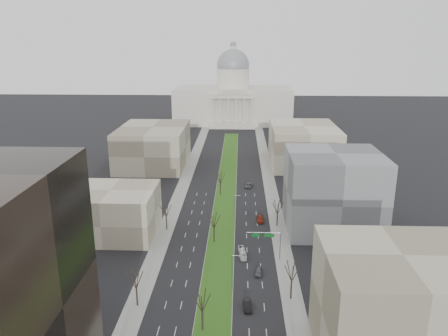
% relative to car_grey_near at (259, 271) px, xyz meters
% --- Properties ---
extents(ground, '(600.00, 600.00, 0.00)m').
position_rel_car_grey_near_xyz_m(ground, '(-10.25, 57.43, -0.75)').
color(ground, black).
rests_on(ground, ground).
extents(median, '(8.00, 222.03, 0.20)m').
position_rel_car_grey_near_xyz_m(median, '(-10.25, 56.42, -0.65)').
color(median, '#999993').
rests_on(median, ground).
extents(sidewalk_left, '(5.00, 330.00, 0.15)m').
position_rel_car_grey_near_xyz_m(sidewalk_left, '(-27.75, 32.43, -0.67)').
color(sidewalk_left, gray).
rests_on(sidewalk_left, ground).
extents(sidewalk_right, '(5.00, 330.00, 0.15)m').
position_rel_car_grey_near_xyz_m(sidewalk_right, '(7.25, 32.43, -0.67)').
color(sidewalk_right, gray).
rests_on(sidewalk_right, ground).
extents(capitol, '(80.00, 46.00, 55.00)m').
position_rel_car_grey_near_xyz_m(capitol, '(-10.25, 207.01, 15.56)').
color(capitol, beige).
rests_on(capitol, ground).
extents(building_beige_left, '(26.00, 22.00, 14.00)m').
position_rel_car_grey_near_xyz_m(building_beige_left, '(-43.25, 22.43, 6.25)').
color(building_beige_left, tan).
rests_on(building_beige_left, ground).
extents(building_tan_right, '(26.00, 24.00, 22.00)m').
position_rel_car_grey_near_xyz_m(building_tan_right, '(22.75, -30.57, 10.25)').
color(building_tan_right, gray).
rests_on(building_tan_right, ground).
extents(building_grey_right, '(28.00, 26.00, 24.00)m').
position_rel_car_grey_near_xyz_m(building_grey_right, '(23.75, 29.43, 11.25)').
color(building_grey_right, slate).
rests_on(building_grey_right, ground).
extents(building_far_left, '(30.00, 40.00, 18.00)m').
position_rel_car_grey_near_xyz_m(building_far_left, '(-45.25, 97.43, 8.25)').
color(building_far_left, gray).
rests_on(building_far_left, ground).
extents(building_far_right, '(30.00, 40.00, 18.00)m').
position_rel_car_grey_near_xyz_m(building_far_right, '(24.75, 102.43, 8.25)').
color(building_far_right, tan).
rests_on(building_far_right, ground).
extents(tree_left_mid, '(5.40, 5.40, 9.72)m').
position_rel_car_grey_near_xyz_m(tree_left_mid, '(-27.45, -14.57, 6.25)').
color(tree_left_mid, black).
rests_on(tree_left_mid, ground).
extents(tree_left_far, '(5.28, 5.28, 9.50)m').
position_rel_car_grey_near_xyz_m(tree_left_far, '(-27.45, 25.43, 6.09)').
color(tree_left_far, black).
rests_on(tree_left_far, ground).
extents(tree_right_mid, '(5.52, 5.52, 9.94)m').
position_rel_car_grey_near_xyz_m(tree_right_mid, '(6.95, -10.57, 6.41)').
color(tree_right_mid, black).
rests_on(tree_right_mid, ground).
extents(tree_right_far, '(5.04, 5.04, 9.07)m').
position_rel_car_grey_near_xyz_m(tree_right_far, '(6.95, 29.43, 5.78)').
color(tree_right_far, black).
rests_on(tree_right_far, ground).
extents(tree_median_a, '(5.40, 5.40, 9.72)m').
position_rel_car_grey_near_xyz_m(tree_median_a, '(-12.25, -22.57, 6.25)').
color(tree_median_a, black).
rests_on(tree_median_a, ground).
extents(tree_median_b, '(5.40, 5.40, 9.72)m').
position_rel_car_grey_near_xyz_m(tree_median_b, '(-12.25, 17.43, 6.25)').
color(tree_median_b, black).
rests_on(tree_median_b, ground).
extents(tree_median_c, '(5.40, 5.40, 9.72)m').
position_rel_car_grey_near_xyz_m(tree_median_c, '(-12.25, 57.43, 6.25)').
color(tree_median_c, black).
rests_on(tree_median_c, ground).
extents(streetlamp_median_b, '(1.90, 0.20, 9.16)m').
position_rel_car_grey_near_xyz_m(streetlamp_median_b, '(-6.49, -7.57, 4.06)').
color(streetlamp_median_b, gray).
rests_on(streetlamp_median_b, ground).
extents(streetlamp_median_c, '(1.90, 0.20, 9.16)m').
position_rel_car_grey_near_xyz_m(streetlamp_median_c, '(-6.49, 32.43, 4.06)').
color(streetlamp_median_c, gray).
rests_on(streetlamp_median_c, ground).
extents(mast_arm_signs, '(9.12, 0.24, 8.09)m').
position_rel_car_grey_near_xyz_m(mast_arm_signs, '(3.24, 7.46, 5.36)').
color(mast_arm_signs, gray).
rests_on(mast_arm_signs, ground).
extents(car_grey_near, '(2.22, 4.56, 1.50)m').
position_rel_car_grey_near_xyz_m(car_grey_near, '(0.00, 0.00, 0.00)').
color(car_grey_near, '#44464B').
rests_on(car_grey_near, ground).
extents(car_black, '(1.97, 4.90, 1.58)m').
position_rel_car_grey_near_xyz_m(car_black, '(-2.98, -14.63, 0.04)').
color(car_black, black).
rests_on(car_black, ground).
extents(car_red, '(2.22, 5.39, 1.56)m').
position_rel_car_grey_near_xyz_m(car_red, '(1.79, 33.16, 0.03)').
color(car_red, maroon).
rests_on(car_red, ground).
extents(car_grey_far, '(3.18, 5.76, 1.53)m').
position_rel_car_grey_near_xyz_m(car_grey_far, '(-1.31, 66.95, 0.01)').
color(car_grey_far, '#4E5055').
rests_on(car_grey_far, ground).
extents(box_van, '(2.36, 6.89, 1.88)m').
position_rel_car_grey_near_xyz_m(box_van, '(-4.06, 9.43, 0.19)').
color(box_van, white).
rests_on(box_van, ground).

